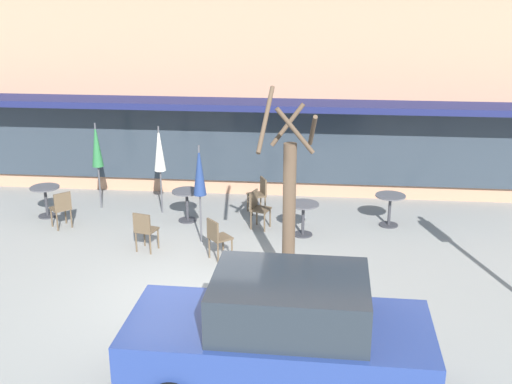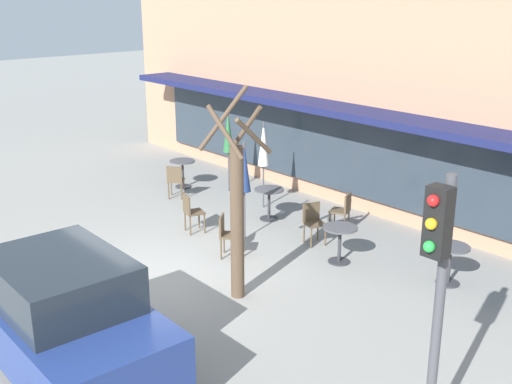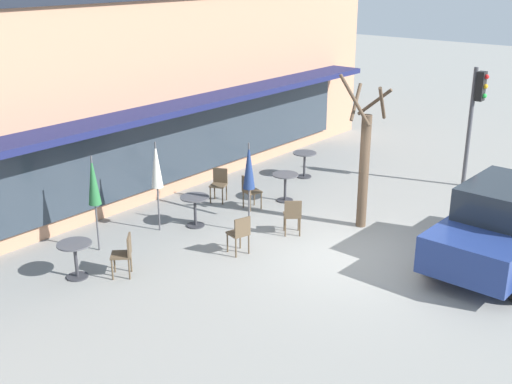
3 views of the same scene
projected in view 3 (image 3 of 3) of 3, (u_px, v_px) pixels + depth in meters
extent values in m
plane|color=gray|center=(353.00, 256.00, 14.05)|extent=(80.00, 80.00, 0.00)
cube|color=tan|center=(65.00, 38.00, 18.70)|extent=(19.40, 8.00, 7.99)
cube|color=#191E4C|center=(175.00, 108.00, 16.46)|extent=(16.49, 1.10, 0.16)
cube|color=#2D3842|center=(165.00, 150.00, 17.16)|extent=(15.52, 0.10, 1.90)
cylinder|color=#333338|center=(196.00, 225.00, 15.67)|extent=(0.44, 0.44, 0.03)
cylinder|color=#333338|center=(195.00, 211.00, 15.55)|extent=(0.07, 0.07, 0.70)
cylinder|color=#4C4C51|center=(195.00, 197.00, 15.43)|extent=(0.70, 0.70, 0.03)
cylinder|color=#333338|center=(285.00, 200.00, 17.32)|extent=(0.44, 0.44, 0.03)
cylinder|color=#333338|center=(285.00, 188.00, 17.20)|extent=(0.07, 0.07, 0.70)
cylinder|color=#4C4C51|center=(285.00, 175.00, 17.07)|extent=(0.70, 0.70, 0.03)
cylinder|color=#333338|center=(304.00, 176.00, 19.25)|extent=(0.44, 0.44, 0.03)
cylinder|color=#333338|center=(304.00, 165.00, 19.12)|extent=(0.07, 0.07, 0.70)
cylinder|color=#4C4C51|center=(305.00, 153.00, 19.00)|extent=(0.70, 0.70, 0.03)
cylinder|color=#333338|center=(78.00, 277.00, 13.12)|extent=(0.44, 0.44, 0.03)
cylinder|color=#333338|center=(76.00, 260.00, 12.99)|extent=(0.07, 0.07, 0.70)
cylinder|color=#4C4C51|center=(74.00, 244.00, 12.87)|extent=(0.70, 0.70, 0.03)
cylinder|color=#4C4C51|center=(157.00, 187.00, 15.06)|extent=(0.04, 0.04, 2.20)
cone|color=silver|center=(156.00, 165.00, 14.87)|extent=(0.28, 0.28, 1.10)
cylinder|color=#4C4C51|center=(249.00, 188.00, 14.97)|extent=(0.04, 0.04, 2.20)
cone|color=navy|center=(249.00, 166.00, 14.79)|extent=(0.28, 0.28, 1.10)
cylinder|color=#4C4C51|center=(95.00, 204.00, 14.00)|extent=(0.04, 0.04, 2.20)
cone|color=#286B38|center=(93.00, 180.00, 13.81)|extent=(0.28, 0.28, 1.10)
cylinder|color=brown|center=(222.00, 196.00, 16.99)|extent=(0.04, 0.04, 0.45)
cylinder|color=brown|center=(210.00, 195.00, 17.07)|extent=(0.04, 0.04, 0.45)
cylinder|color=brown|center=(226.00, 192.00, 17.30)|extent=(0.04, 0.04, 0.45)
cylinder|color=brown|center=(215.00, 191.00, 17.38)|extent=(0.04, 0.04, 0.45)
cube|color=brown|center=(218.00, 185.00, 17.10)|extent=(0.53, 0.53, 0.04)
cube|color=brown|center=(220.00, 175.00, 17.19)|extent=(0.20, 0.38, 0.40)
cylinder|color=brown|center=(284.00, 222.00, 15.32)|extent=(0.04, 0.04, 0.45)
cylinder|color=brown|center=(298.00, 222.00, 15.33)|extent=(0.04, 0.04, 0.45)
cylinder|color=brown|center=(285.00, 228.00, 15.00)|extent=(0.04, 0.04, 0.45)
cylinder|color=brown|center=(300.00, 227.00, 15.01)|extent=(0.04, 0.04, 0.45)
cube|color=brown|center=(292.00, 215.00, 15.08)|extent=(0.56, 0.56, 0.04)
cube|color=brown|center=(293.00, 209.00, 14.84)|extent=(0.29, 0.33, 0.40)
cylinder|color=brown|center=(254.00, 197.00, 16.94)|extent=(0.04, 0.04, 0.45)
cylinder|color=brown|center=(261.00, 201.00, 16.67)|extent=(0.04, 0.04, 0.45)
cylinder|color=brown|center=(243.00, 200.00, 16.77)|extent=(0.04, 0.04, 0.45)
cylinder|color=brown|center=(250.00, 203.00, 16.50)|extent=(0.04, 0.04, 0.45)
cube|color=brown|center=(252.00, 191.00, 16.64)|extent=(0.50, 0.50, 0.04)
cube|color=brown|center=(246.00, 185.00, 16.47)|extent=(0.16, 0.39, 0.40)
cylinder|color=brown|center=(227.00, 243.00, 14.19)|extent=(0.04, 0.04, 0.45)
cylinder|color=brown|center=(240.00, 239.00, 14.37)|extent=(0.04, 0.04, 0.45)
cylinder|color=brown|center=(236.00, 248.00, 13.93)|extent=(0.04, 0.04, 0.45)
cylinder|color=brown|center=(249.00, 244.00, 14.11)|extent=(0.04, 0.04, 0.45)
cube|color=brown|center=(238.00, 233.00, 14.07)|extent=(0.49, 0.49, 0.04)
cube|color=brown|center=(242.00, 227.00, 13.85)|extent=(0.40, 0.14, 0.40)
cylinder|color=brown|center=(112.00, 270.00, 12.94)|extent=(0.04, 0.04, 0.45)
cylinder|color=brown|center=(114.00, 262.00, 13.26)|extent=(0.04, 0.04, 0.45)
cylinder|color=brown|center=(129.00, 269.00, 12.96)|extent=(0.04, 0.04, 0.45)
cylinder|color=brown|center=(131.00, 262.00, 13.28)|extent=(0.04, 0.04, 0.45)
cube|color=brown|center=(121.00, 255.00, 13.03)|extent=(0.57, 0.57, 0.04)
cube|color=brown|center=(129.00, 245.00, 12.97)|extent=(0.32, 0.31, 0.40)
cube|color=navy|center=(501.00, 234.00, 13.47)|extent=(4.23, 1.88, 0.76)
cube|color=#232B33|center=(508.00, 200.00, 13.34)|extent=(2.13, 1.64, 0.68)
cylinder|color=black|center=(432.00, 258.00, 13.22)|extent=(0.64, 0.23, 0.64)
cylinder|color=black|center=(482.00, 222.00, 15.08)|extent=(0.64, 0.23, 0.64)
cylinder|color=brown|center=(364.00, 172.00, 15.22)|extent=(0.24, 0.24, 2.76)
cylinder|color=brown|center=(375.00, 102.00, 14.99)|extent=(0.17, 0.84, 0.72)
cylinder|color=brown|center=(356.00, 102.00, 14.78)|extent=(0.64, 0.23, 0.80)
cylinder|color=brown|center=(355.00, 100.00, 14.34)|extent=(0.26, 0.98, 1.07)
cylinder|color=brown|center=(382.00, 103.00, 14.53)|extent=(0.71, 0.28, 0.86)
cylinder|color=#47474C|center=(469.00, 128.00, 17.94)|extent=(0.12, 0.12, 3.40)
cube|color=black|center=(481.00, 86.00, 17.43)|extent=(0.26, 0.20, 0.80)
sphere|color=red|center=(487.00, 77.00, 17.26)|extent=(0.13, 0.13, 0.13)
sphere|color=gold|center=(486.00, 86.00, 17.34)|extent=(0.13, 0.13, 0.13)
sphere|color=green|center=(484.00, 96.00, 17.43)|extent=(0.13, 0.13, 0.13)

